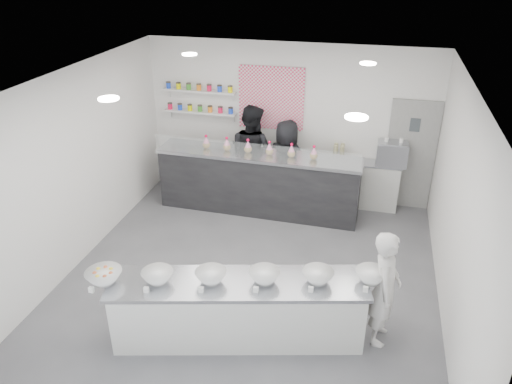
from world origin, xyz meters
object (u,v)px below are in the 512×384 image
espresso_machine (392,154)px  staff_right (286,162)px  espresso_ledge (365,184)px  staff_left (251,153)px  woman_prep (385,288)px  prep_counter (238,310)px  back_bar (259,183)px

espresso_machine → staff_right: size_ratio=0.33×
espresso_ledge → staff_left: 2.26m
woman_prep → espresso_machine: bearing=2.9°
espresso_ledge → staff_right: size_ratio=0.74×
espresso_machine → staff_right: 1.96m
espresso_machine → staff_left: (-2.61, -0.18, -0.17)m
prep_counter → staff_right: (-0.14, 3.86, 0.40)m
espresso_ledge → staff_left: bearing=-175.3°
espresso_machine → staff_left: staff_left is taller
staff_left → staff_right: bearing=-157.5°
prep_counter → staff_left: 3.98m
staff_right → back_bar: bearing=63.1°
prep_counter → staff_right: size_ratio=1.92×
espresso_machine → staff_left: 2.62m
espresso_ledge → staff_right: 1.57m
back_bar → espresso_ledge: bearing=20.4°
espresso_machine → woman_prep: bearing=-90.6°
prep_counter → espresso_machine: 4.47m
woman_prep → staff_right: (-1.89, 3.44, 0.05)m
woman_prep → staff_right: bearing=32.3°
prep_counter → woman_prep: 1.84m
espresso_ledge → woman_prep: size_ratio=0.79×
espresso_machine → back_bar: bearing=-164.1°
prep_counter → espresso_ledge: (1.38, 4.04, 0.02)m
back_bar → woman_prep: 3.75m
staff_right → staff_left: bearing=13.8°
back_bar → espresso_ledge: back_bar is taller
back_bar → staff_right: size_ratio=2.26×
back_bar → staff_left: (-0.26, 0.49, 0.37)m
back_bar → staff_right: bearing=50.7°
espresso_machine → staff_right: (-1.93, -0.18, -0.30)m
espresso_machine → staff_left: size_ratio=0.29×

